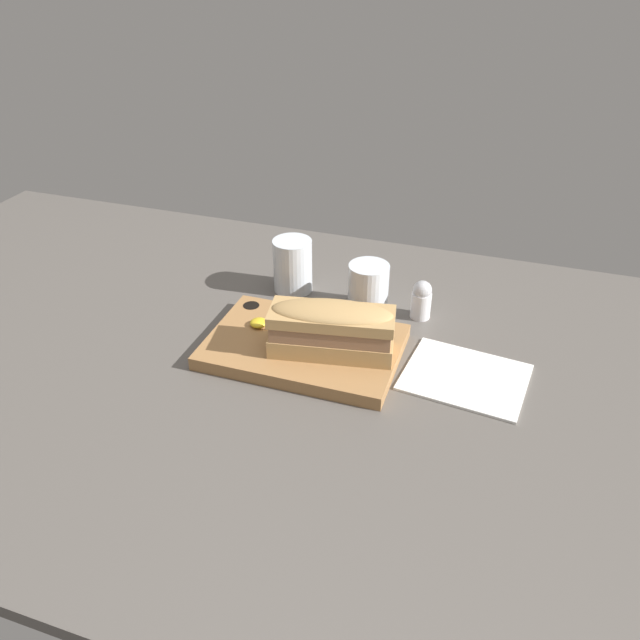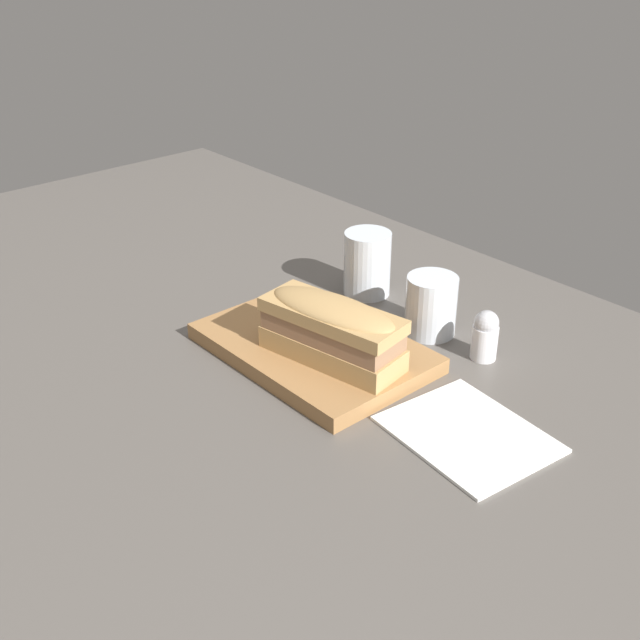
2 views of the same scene
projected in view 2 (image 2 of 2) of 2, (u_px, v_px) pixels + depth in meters
The scene contains 8 objects.
dining_table at pixel (324, 390), 97.28cm from camera, with size 186.68×90.71×2.00cm.
serving_board at pixel (313, 347), 102.18cm from camera, with size 28.76×19.18×2.14cm.
sandwich at pixel (332, 328), 95.79cm from camera, with size 18.80×9.74×7.91cm.
mustard_dollop at pixel (284, 311), 107.69cm from camera, with size 2.74×2.74×1.10cm.
water_glass at pixel (367, 267), 116.47cm from camera, with size 6.82×6.82×9.48cm.
wine_glass at pixel (432, 309), 105.99cm from camera, with size 6.79×6.79×8.15cm.
napkin at pixel (468, 434), 87.33cm from camera, with size 18.43×15.67×0.40cm.
salt_shaker at pixel (485, 335), 100.39cm from camera, with size 3.32×3.32×6.66cm.
Camera 2 is at (60.96, -54.36, 54.51)cm, focal length 45.00 mm.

